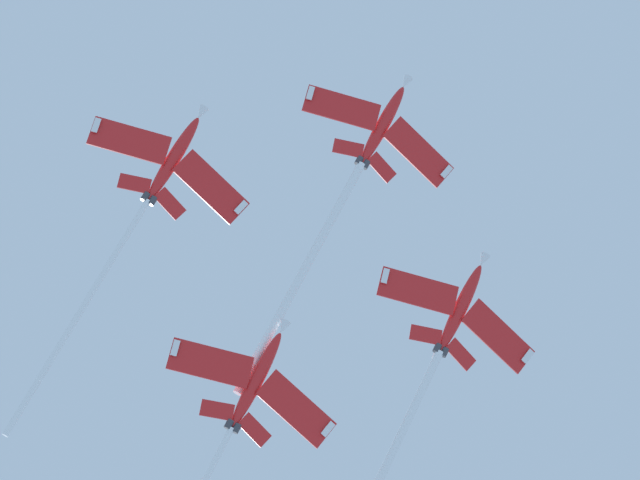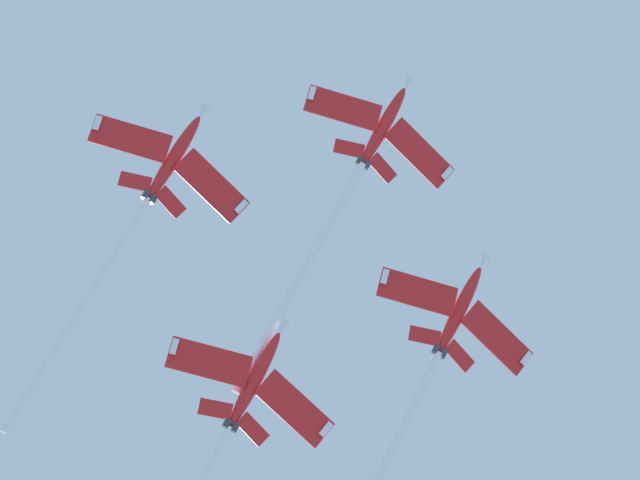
# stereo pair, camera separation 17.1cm
# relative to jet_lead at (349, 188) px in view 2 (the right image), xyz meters

# --- Properties ---
(jet_lead) EXTENTS (33.57, 27.77, 22.90)m
(jet_lead) POSITION_rel_jet_lead_xyz_m (0.00, 0.00, 0.00)
(jet_lead) COLOR red
(jet_left_wing) EXTENTS (34.50, 28.20, 23.76)m
(jet_left_wing) POSITION_rel_jet_lead_xyz_m (20.88, -7.05, -9.22)
(jet_left_wing) COLOR red
(jet_right_wing) EXTENTS (32.59, 26.91, 21.92)m
(jet_right_wing) POSITION_rel_jet_lead_xyz_m (-1.38, 22.42, -6.88)
(jet_right_wing) COLOR red
(jet_slot) EXTENTS (33.90, 26.98, 21.18)m
(jet_slot) POSITION_rel_jet_lead_xyz_m (23.20, 14.85, -16.11)
(jet_slot) COLOR red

